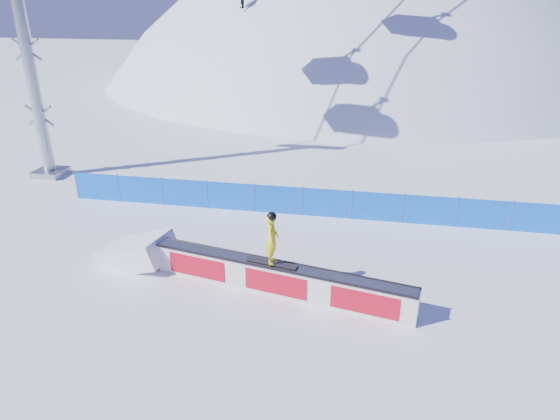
# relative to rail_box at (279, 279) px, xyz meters

# --- Properties ---
(ground) EXTENTS (160.00, 160.00, 0.00)m
(ground) POSITION_rel_rail_box_xyz_m (0.86, 1.34, -0.49)
(ground) COLOR white
(ground) RESTS_ON ground
(snow_hill) EXTENTS (64.00, 64.00, 64.00)m
(snow_hill) POSITION_rel_rail_box_xyz_m (0.86, 43.34, -18.49)
(snow_hill) COLOR white
(snow_hill) RESTS_ON ground
(safety_fence) EXTENTS (22.05, 0.05, 1.30)m
(safety_fence) POSITION_rel_rail_box_xyz_m (0.86, 5.84, 0.12)
(safety_fence) COLOR blue
(safety_fence) RESTS_ON ground
(rail_box) EXTENTS (8.16, 2.16, 0.98)m
(rail_box) POSITION_rel_rail_box_xyz_m (0.00, 0.00, 0.00)
(rail_box) COLOR silver
(rail_box) RESTS_ON ground
(snow_ramp) EXTENTS (2.68, 1.96, 1.52)m
(snow_ramp) POSITION_rel_rail_box_xyz_m (-5.03, 1.00, -0.49)
(snow_ramp) COLOR white
(snow_ramp) RESTS_ON ground
(snowboarder) EXTENTS (1.61, 0.59, 1.66)m
(snowboarder) POSITION_rel_rail_box_xyz_m (-0.21, 0.04, 1.31)
(snowboarder) COLOR black
(snowboarder) RESTS_ON rail_box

